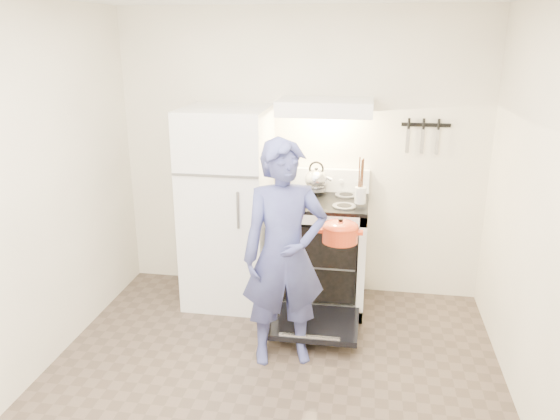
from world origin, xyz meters
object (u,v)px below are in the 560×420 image
(tea_kettle, at_px, (316,178))
(stove_body, at_px, (321,254))
(person, at_px, (284,255))
(dutch_oven, at_px, (340,234))
(refrigerator, at_px, (228,207))

(tea_kettle, bearing_deg, stove_body, -66.11)
(stove_body, bearing_deg, person, -101.36)
(tea_kettle, xyz_separation_m, person, (-0.11, -1.06, -0.28))
(dutch_oven, bearing_deg, refrigerator, 151.35)
(stove_body, xyz_separation_m, dutch_oven, (0.18, -0.57, 0.41))
(stove_body, distance_m, dutch_oven, 0.72)
(refrigerator, relative_size, stove_body, 1.85)
(dutch_oven, bearing_deg, person, -137.98)
(stove_body, distance_m, tea_kettle, 0.66)
(tea_kettle, bearing_deg, dutch_oven, -70.70)
(stove_body, height_order, person, person)
(refrigerator, height_order, dutch_oven, refrigerator)
(person, height_order, dutch_oven, person)
(refrigerator, height_order, tea_kettle, refrigerator)
(person, bearing_deg, tea_kettle, 66.95)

